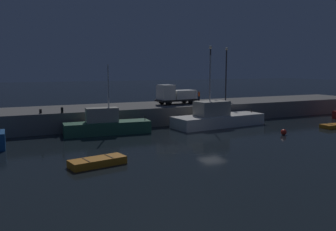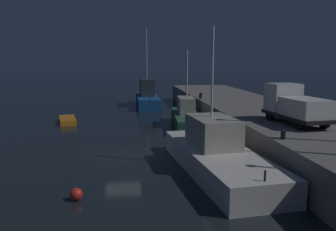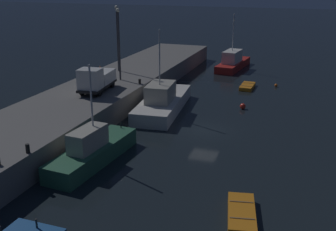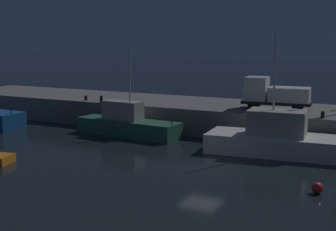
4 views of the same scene
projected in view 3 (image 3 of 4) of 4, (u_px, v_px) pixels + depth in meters
ground_plane at (204, 130)px, 38.13m from camera, size 320.00×320.00×0.00m
pier_quay at (83, 105)px, 41.77m from camera, size 67.10×8.65×2.28m
fishing_trawler_red at (92, 151)px, 31.23m from camera, size 9.48×3.17×7.58m
fishing_boat_blue at (163, 101)px, 43.35m from camera, size 12.29×4.95×8.68m
fishing_boat_white at (233, 62)px, 63.14m from camera, size 10.12×3.75×8.35m
dinghy_orange_near at (247, 86)px, 52.45m from camera, size 3.62×1.57×0.50m
rowboat_white_mid at (242, 214)px, 24.21m from camera, size 4.38×2.37×0.60m
mooring_buoy_near at (276, 85)px, 53.08m from camera, size 0.40×0.40×0.40m
mooring_buoy_mid at (243, 106)px, 44.18m from camera, size 0.62×0.62×0.62m
lamp_post_west at (119, 39)px, 45.74m from camera, size 0.44×0.44×7.98m
lamp_post_east at (117, 33)px, 50.16m from camera, size 0.44×0.44×7.96m
utility_truck at (96, 79)px, 41.99m from camera, size 5.85×2.74×2.68m
dockworker at (100, 72)px, 47.28m from camera, size 0.30×0.41×1.55m
bollard_west at (28, 149)px, 27.61m from camera, size 0.28×0.28×0.63m
bollard_east at (140, 81)px, 45.42m from camera, size 0.28×0.28×0.52m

